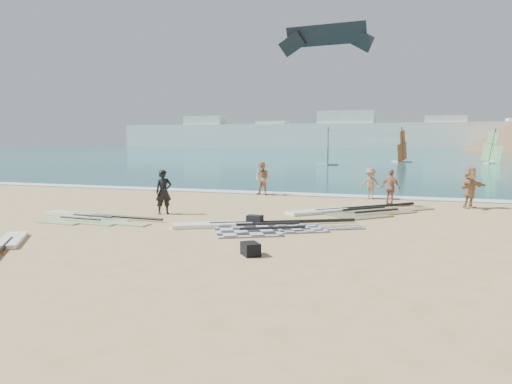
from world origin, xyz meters
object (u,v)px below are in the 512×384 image
(rig_orange, at_px, (353,212))
(gear_bag_near, at_px, (255,220))
(beachgoer_left, at_px, (262,179))
(person_wetsuit, at_px, (164,192))
(rig_grey, at_px, (253,227))
(rig_green, at_px, (85,218))
(beachgoer_mid, at_px, (370,184))
(gear_bag_far, at_px, (251,249))
(beachgoer_back, at_px, (391,188))
(beachgoer_right, at_px, (470,187))

(rig_orange, distance_m, gear_bag_near, 4.87)
(rig_orange, relative_size, beachgoer_left, 3.22)
(rig_orange, height_order, person_wetsuit, person_wetsuit)
(rig_grey, bearing_deg, gear_bag_near, 74.72)
(rig_green, bearing_deg, rig_orange, 30.60)
(rig_grey, bearing_deg, person_wetsuit, 128.39)
(rig_orange, relative_size, beachgoer_mid, 3.65)
(person_wetsuit, bearing_deg, rig_green, 179.94)
(beachgoer_left, bearing_deg, gear_bag_far, -60.35)
(gear_bag_near, bearing_deg, gear_bag_far, -72.46)
(rig_grey, bearing_deg, rig_green, 153.13)
(beachgoer_left, bearing_deg, gear_bag_near, -60.74)
(beachgoer_back, bearing_deg, gear_bag_far, 108.72)
(gear_bag_near, distance_m, person_wetsuit, 4.47)
(beachgoer_back, bearing_deg, person_wetsuit, 65.67)
(rig_green, height_order, gear_bag_near, gear_bag_near)
(rig_green, xyz_separation_m, beachgoer_left, (3.85, 9.71, 0.83))
(rig_grey, bearing_deg, beachgoer_left, 77.81)
(beachgoer_right, bearing_deg, beachgoer_back, 131.73)
(beachgoer_left, distance_m, beachgoer_back, 7.10)
(gear_bag_far, xyz_separation_m, beachgoer_left, (-3.99, 13.25, 0.72))
(gear_bag_far, distance_m, person_wetsuit, 7.98)
(rig_grey, height_order, rig_orange, same)
(rig_orange, bearing_deg, gear_bag_far, -145.37)
(rig_green, bearing_deg, beachgoer_back, 38.46)
(beachgoer_back, bearing_deg, rig_grey, 94.22)
(rig_green, distance_m, beachgoer_mid, 13.58)
(beachgoer_right, bearing_deg, gear_bag_far, -171.73)
(rig_green, bearing_deg, rig_grey, 4.61)
(beachgoer_back, bearing_deg, beachgoer_left, 14.60)
(beachgoer_right, bearing_deg, person_wetsuit, 152.51)
(rig_green, bearing_deg, gear_bag_far, -21.15)
(beachgoer_mid, height_order, beachgoer_back, beachgoer_back)
(rig_orange, height_order, beachgoer_left, beachgoer_left)
(rig_green, bearing_deg, beachgoer_mid, 48.87)
(rig_grey, xyz_separation_m, person_wetsuit, (-4.41, 1.90, 0.84))
(gear_bag_near, height_order, beachgoer_left, beachgoer_left)
(rig_grey, relative_size, rig_green, 1.20)
(beachgoer_left, bearing_deg, beachgoer_right, 2.19)
(beachgoer_right, bearing_deg, rig_orange, 159.37)
(gear_bag_near, xyz_separation_m, beachgoer_right, (7.43, 6.95, 0.73))
(rig_orange, distance_m, beachgoer_back, 3.08)
(rig_green, height_order, beachgoer_mid, beachgoer_mid)
(beachgoer_mid, distance_m, beachgoer_right, 4.80)
(gear_bag_far, bearing_deg, beachgoer_left, 106.77)
(gear_bag_near, distance_m, beachgoer_right, 10.20)
(beachgoer_right, bearing_deg, gear_bag_near, 169.37)
(rig_orange, xyz_separation_m, beachgoer_right, (4.59, 2.99, 0.85))
(gear_bag_near, distance_m, beachgoer_mid, 9.37)
(gear_bag_near, xyz_separation_m, beachgoer_left, (-2.60, 8.85, 0.72))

